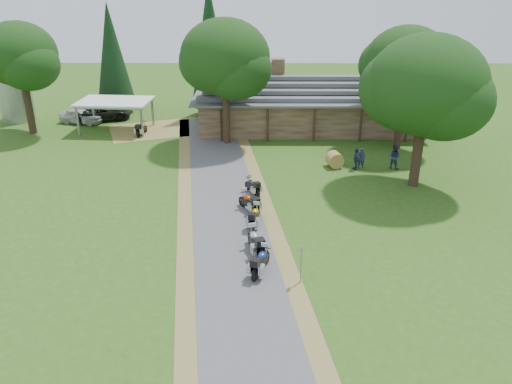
{
  "coord_description": "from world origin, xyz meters",
  "views": [
    {
      "loc": [
        1.29,
        -22.03,
        13.59
      ],
      "look_at": [
        1.1,
        4.97,
        1.6
      ],
      "focal_mm": 35.0,
      "sensor_mm": 36.0,
      "label": 1
    }
  ],
  "objects_px": {
    "motorcycle_row_c": "(255,216)",
    "motorcycle_row_a": "(261,260)",
    "silo": "(13,88)",
    "carport": "(116,115)",
    "motorcycle_carport_a": "(142,128)",
    "hay_bale": "(335,160)",
    "motorcycle_row_d": "(249,201)",
    "car_dark_suv": "(102,109)",
    "car_white_sedan": "(81,114)",
    "motorcycle_row_b": "(255,241)",
    "motorcycle_row_e": "(252,185)",
    "lodge": "(310,101)"
  },
  "relations": [
    {
      "from": "motorcycle_row_e",
      "to": "motorcycle_carport_a",
      "type": "height_order",
      "value": "motorcycle_carport_a"
    },
    {
      "from": "silo",
      "to": "motorcycle_row_b",
      "type": "relative_size",
      "value": 3.07
    },
    {
      "from": "carport",
      "to": "car_white_sedan",
      "type": "distance_m",
      "value": 4.74
    },
    {
      "from": "lodge",
      "to": "motorcycle_row_a",
      "type": "relative_size",
      "value": 10.94
    },
    {
      "from": "motorcycle_row_a",
      "to": "motorcycle_row_e",
      "type": "relative_size",
      "value": 1.14
    },
    {
      "from": "silo",
      "to": "carport",
      "type": "relative_size",
      "value": 1.0
    },
    {
      "from": "motorcycle_row_a",
      "to": "motorcycle_carport_a",
      "type": "height_order",
      "value": "motorcycle_row_a"
    },
    {
      "from": "carport",
      "to": "motorcycle_row_a",
      "type": "relative_size",
      "value": 3.31
    },
    {
      "from": "silo",
      "to": "motorcycle_row_b",
      "type": "bearing_deg",
      "value": -47.02
    },
    {
      "from": "lodge",
      "to": "silo",
      "type": "height_order",
      "value": "silo"
    },
    {
      "from": "carport",
      "to": "motorcycle_carport_a",
      "type": "height_order",
      "value": "carport"
    },
    {
      "from": "motorcycle_row_d",
      "to": "hay_bale",
      "type": "xyz_separation_m",
      "value": [
        6.31,
        7.69,
        -0.09
      ]
    },
    {
      "from": "motorcycle_row_c",
      "to": "motorcycle_row_a",
      "type": "bearing_deg",
      "value": -164.83
    },
    {
      "from": "car_dark_suv",
      "to": "car_white_sedan",
      "type": "bearing_deg",
      "value": 98.12
    },
    {
      "from": "lodge",
      "to": "car_dark_suv",
      "type": "bearing_deg",
      "value": 174.11
    },
    {
      "from": "motorcycle_row_c",
      "to": "motorcycle_row_b",
      "type": "bearing_deg",
      "value": -167.76
    },
    {
      "from": "car_white_sedan",
      "to": "car_dark_suv",
      "type": "height_order",
      "value": "car_dark_suv"
    },
    {
      "from": "motorcycle_row_b",
      "to": "motorcycle_row_e",
      "type": "height_order",
      "value": "motorcycle_row_b"
    },
    {
      "from": "silo",
      "to": "motorcycle_carport_a",
      "type": "height_order",
      "value": "silo"
    },
    {
      "from": "motorcycle_row_d",
      "to": "carport",
      "type": "bearing_deg",
      "value": 3.08
    },
    {
      "from": "silo",
      "to": "hay_bale",
      "type": "xyz_separation_m",
      "value": [
        29.6,
        -12.79,
        -2.66
      ]
    },
    {
      "from": "silo",
      "to": "car_dark_suv",
      "type": "distance_m",
      "value": 8.66
    },
    {
      "from": "car_dark_suv",
      "to": "motorcycle_row_c",
      "type": "bearing_deg",
      "value": -167.81
    },
    {
      "from": "car_white_sedan",
      "to": "motorcycle_carport_a",
      "type": "bearing_deg",
      "value": -104.89
    },
    {
      "from": "lodge",
      "to": "motorcycle_row_d",
      "type": "relative_size",
      "value": 10.9
    },
    {
      "from": "car_dark_suv",
      "to": "motorcycle_row_b",
      "type": "relative_size",
      "value": 2.76
    },
    {
      "from": "motorcycle_row_d",
      "to": "motorcycle_row_e",
      "type": "distance_m",
      "value": 2.73
    },
    {
      "from": "car_white_sedan",
      "to": "hay_bale",
      "type": "height_order",
      "value": "car_white_sedan"
    },
    {
      "from": "lodge",
      "to": "hay_bale",
      "type": "bearing_deg",
      "value": -84.75
    },
    {
      "from": "motorcycle_carport_a",
      "to": "hay_bale",
      "type": "distance_m",
      "value": 18.14
    },
    {
      "from": "car_dark_suv",
      "to": "silo",
      "type": "bearing_deg",
      "value": 67.51
    },
    {
      "from": "motorcycle_row_b",
      "to": "motorcycle_row_e",
      "type": "relative_size",
      "value": 1.23
    },
    {
      "from": "lodge",
      "to": "motorcycle_row_a",
      "type": "bearing_deg",
      "value": -100.4
    },
    {
      "from": "car_dark_suv",
      "to": "hay_bale",
      "type": "relative_size",
      "value": 5.03
    },
    {
      "from": "car_dark_suv",
      "to": "motorcycle_row_b",
      "type": "xyz_separation_m",
      "value": [
        15.32,
        -25.41,
        -0.39
      ]
    },
    {
      "from": "car_white_sedan",
      "to": "motorcycle_row_e",
      "type": "relative_size",
      "value": 3.11
    },
    {
      "from": "motorcycle_row_c",
      "to": "hay_bale",
      "type": "bearing_deg",
      "value": -20.64
    },
    {
      "from": "lodge",
      "to": "carport",
      "type": "bearing_deg",
      "value": -175.98
    },
    {
      "from": "motorcycle_carport_a",
      "to": "motorcycle_row_b",
      "type": "bearing_deg",
      "value": -142.47
    },
    {
      "from": "motorcycle_row_b",
      "to": "motorcycle_carport_a",
      "type": "height_order",
      "value": "motorcycle_row_b"
    },
    {
      "from": "car_dark_suv",
      "to": "motorcycle_row_c",
      "type": "height_order",
      "value": "car_dark_suv"
    },
    {
      "from": "silo",
      "to": "motorcycle_row_d",
      "type": "distance_m",
      "value": 31.12
    },
    {
      "from": "car_white_sedan",
      "to": "hay_bale",
      "type": "distance_m",
      "value": 25.83
    },
    {
      "from": "motorcycle_row_b",
      "to": "hay_bale",
      "type": "height_order",
      "value": "motorcycle_row_b"
    },
    {
      "from": "silo",
      "to": "motorcycle_row_d",
      "type": "xyz_separation_m",
      "value": [
        23.29,
        -20.48,
        -2.57
      ]
    },
    {
      "from": "silo",
      "to": "motorcycle_row_a",
      "type": "height_order",
      "value": "silo"
    },
    {
      "from": "motorcycle_carport_a",
      "to": "car_white_sedan",
      "type": "bearing_deg",
      "value": 71.53
    },
    {
      "from": "lodge",
      "to": "motorcycle_row_d",
      "type": "bearing_deg",
      "value": -106.21
    },
    {
      "from": "carport",
      "to": "hay_bale",
      "type": "height_order",
      "value": "carport"
    },
    {
      "from": "car_dark_suv",
      "to": "motorcycle_row_b",
      "type": "distance_m",
      "value": 29.67
    }
  ]
}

